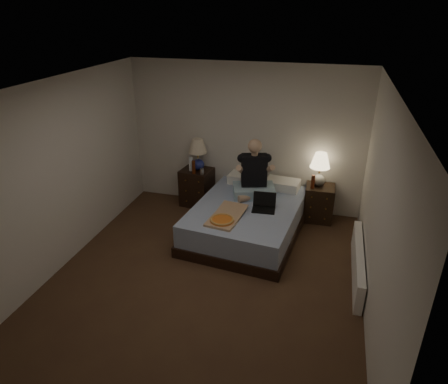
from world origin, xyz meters
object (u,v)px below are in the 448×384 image
(lamp_right, at_px, (320,170))
(person, at_px, (254,169))
(beer_bottle_left, at_px, (194,167))
(laptop, at_px, (264,203))
(nightstand_right, at_px, (319,203))
(bed, at_px, (247,219))
(radiator, at_px, (358,263))
(lamp_left, at_px, (198,155))
(pizza_box, at_px, (222,220))
(nightstand_left, at_px, (197,187))
(beer_bottle_right, at_px, (313,182))
(water_bottle, at_px, (191,164))
(soda_can, at_px, (202,171))

(lamp_right, xyz_separation_m, person, (-0.98, -0.44, 0.08))
(beer_bottle_left, distance_m, laptop, 1.54)
(nightstand_right, xyz_separation_m, lamp_right, (-0.05, 0.03, 0.58))
(bed, relative_size, nightstand_right, 3.32)
(laptop, bearing_deg, radiator, -27.19)
(lamp_left, xyz_separation_m, person, (1.09, -0.44, 0.02))
(lamp_right, relative_size, pizza_box, 0.74)
(nightstand_left, bearing_deg, lamp_right, 8.00)
(lamp_left, bearing_deg, beer_bottle_right, -3.91)
(nightstand_right, xyz_separation_m, pizza_box, (-1.28, -1.41, 0.24))
(lamp_left, relative_size, beer_bottle_left, 2.43)
(water_bottle, relative_size, pizza_box, 0.33)
(lamp_left, height_order, person, person)
(lamp_left, bearing_deg, nightstand_right, -0.81)
(beer_bottle_right, bearing_deg, beer_bottle_left, -178.53)
(soda_can, distance_m, person, 1.03)
(pizza_box, bearing_deg, soda_can, 126.83)
(beer_bottle_left, distance_m, person, 1.15)
(water_bottle, distance_m, laptop, 1.67)
(beer_bottle_right, xyz_separation_m, pizza_box, (-1.15, -1.30, -0.18))
(beer_bottle_left, bearing_deg, person, -12.76)
(lamp_left, xyz_separation_m, beer_bottle_left, (-0.02, -0.19, -0.16))
(person, height_order, laptop, person)
(pizza_box, bearing_deg, nightstand_right, 55.16)
(bed, height_order, beer_bottle_left, beer_bottle_left)
(bed, relative_size, person, 2.17)
(lamp_left, xyz_separation_m, radiator, (2.72, -1.47, -0.75))
(person, bearing_deg, nightstand_left, 142.50)
(soda_can, bearing_deg, beer_bottle_left, -175.85)
(nightstand_left, xyz_separation_m, pizza_box, (0.87, -1.42, 0.21))
(beer_bottle_right, bearing_deg, lamp_left, 176.09)
(lamp_left, bearing_deg, pizza_box, -59.81)
(lamp_right, relative_size, water_bottle, 2.24)
(nightstand_left, height_order, water_bottle, water_bottle)
(radiator, bearing_deg, nightstand_right, 112.46)
(beer_bottle_left, distance_m, radiator, 3.08)
(bed, height_order, nightstand_left, nightstand_left)
(bed, xyz_separation_m, pizza_box, (-0.23, -0.64, 0.29))
(lamp_left, height_order, lamp_right, lamp_left)
(lamp_left, relative_size, pizza_box, 0.74)
(pizza_box, bearing_deg, beer_bottle_left, 131.78)
(nightstand_left, distance_m, pizza_box, 1.68)
(lamp_right, xyz_separation_m, pizza_box, (-1.23, -1.44, -0.34))
(nightstand_right, height_order, person, person)
(nightstand_left, height_order, radiator, nightstand_left)
(bed, distance_m, water_bottle, 1.48)
(bed, height_order, nightstand_right, nightstand_right)
(beer_bottle_right, relative_size, radiator, 0.14)
(person, relative_size, pizza_box, 1.22)
(lamp_right, distance_m, beer_bottle_left, 2.10)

